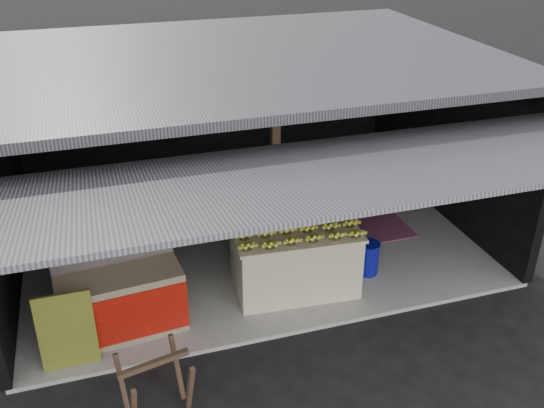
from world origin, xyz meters
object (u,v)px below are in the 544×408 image
object	(u,v)px
plastic_chair	(360,186)
white_crate	(273,227)
banana_table	(295,258)
water_barrel	(368,259)
neighbor_stall	(121,299)
sawhorse	(156,381)

from	to	relation	value
plastic_chair	white_crate	bearing A→B (deg)	-173.37
banana_table	water_barrel	size ratio (longest dim) A/B	3.81
banana_table	plastic_chair	bearing A→B (deg)	49.10
water_barrel	white_crate	bearing A→B (deg)	141.47
neighbor_stall	plastic_chair	xyz separation A→B (m)	(4.22, 2.08, -0.01)
sawhorse	plastic_chair	world-z (taller)	plastic_chair
neighbor_stall	water_barrel	xyz separation A→B (m)	(3.52, 0.26, -0.24)
sawhorse	white_crate	bearing A→B (deg)	38.93
white_crate	plastic_chair	size ratio (longest dim) A/B	1.18
white_crate	water_barrel	bearing A→B (deg)	-43.36
sawhorse	plastic_chair	bearing A→B (deg)	29.33
banana_table	sawhorse	size ratio (longest dim) A/B	2.25
banana_table	plastic_chair	size ratio (longest dim) A/B	2.26
banana_table	neighbor_stall	world-z (taller)	neighbor_stall
plastic_chair	banana_table	bearing A→B (deg)	-154.18
neighbor_stall	sawhorse	bearing A→B (deg)	-87.10
sawhorse	plastic_chair	distance (m)	5.36
banana_table	sawhorse	world-z (taller)	banana_table
white_crate	sawhorse	size ratio (longest dim) A/B	1.17
sawhorse	neighbor_stall	bearing A→B (deg)	85.92
white_crate	neighbor_stall	world-z (taller)	neighbor_stall
banana_table	neighbor_stall	bearing A→B (deg)	-170.01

